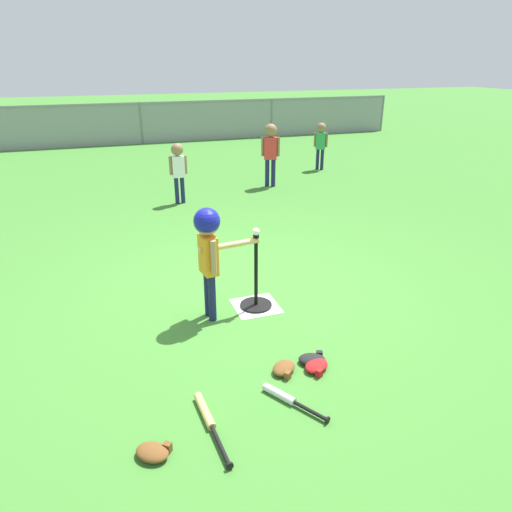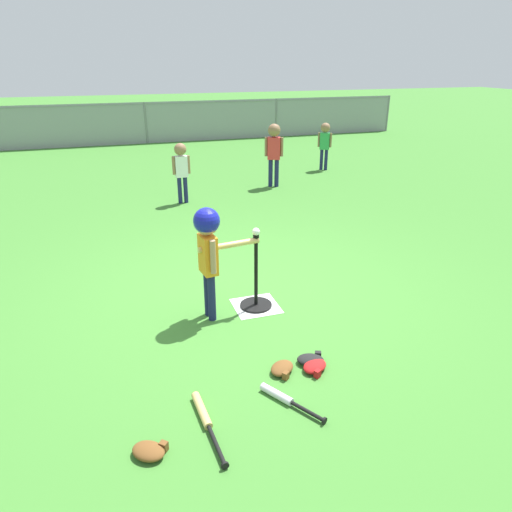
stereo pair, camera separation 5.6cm
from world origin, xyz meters
name	(u,v)px [view 2 (the right image)]	position (x,y,z in m)	size (l,w,h in m)	color
ground_plane	(250,292)	(0.00, 0.00, 0.00)	(60.00, 60.00, 0.00)	#3D7A2D
home_plate	(256,306)	(-0.04, -0.33, 0.00)	(0.44, 0.44, 0.01)	white
batting_tee	(256,295)	(-0.04, -0.33, 0.13)	(0.32, 0.32, 0.76)	black
baseball_on_tee	(256,232)	(-0.04, -0.33, 0.80)	(0.07, 0.07, 0.07)	white
batter_child	(208,241)	(-0.51, -0.39, 0.78)	(0.63, 0.31, 1.10)	#191E4C
fielder_near_right	(325,140)	(3.33, 5.13, 0.66)	(0.27, 0.21, 1.02)	#191E4C
fielder_deep_center	(274,147)	(1.78, 4.10, 0.76)	(0.33, 0.23, 1.18)	#191E4C
fielder_near_left	(181,165)	(-0.08, 3.54, 0.65)	(0.30, 0.20, 1.02)	#191E4C
spare_bat_silver	(283,398)	(-0.29, -1.74, 0.03)	(0.34, 0.51, 0.06)	silver
spare_bat_wood	(205,417)	(-0.88, -1.75, 0.03)	(0.10, 0.71, 0.06)	#DBB266
glove_by_plate	(315,366)	(0.08, -1.47, 0.04)	(0.27, 0.25, 0.07)	#B21919
glove_near_bats	(282,368)	(-0.17, -1.41, 0.04)	(0.27, 0.26, 0.07)	brown
glove_tossed_aside	(149,451)	(-1.27, -1.95, 0.04)	(0.27, 0.26, 0.07)	brown
glove_outfield_drop	(311,360)	(0.09, -1.38, 0.04)	(0.26, 0.23, 0.07)	black
outfield_fence	(146,122)	(0.00, 9.93, 0.62)	(16.06, 0.06, 1.15)	slate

